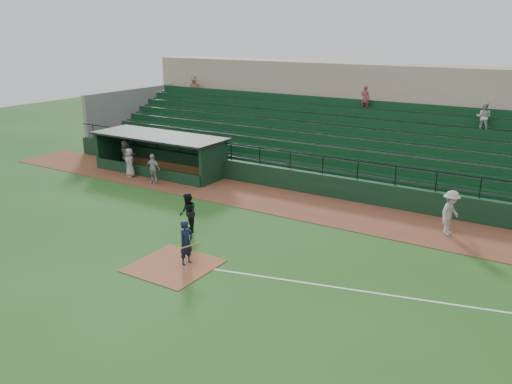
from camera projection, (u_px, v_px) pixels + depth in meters
The scene contains 12 objects.
ground at pixel (190, 257), 20.96m from camera, with size 90.00×90.00×0.00m, color #214E19.
warning_track at pixel (286, 203), 27.43m from camera, with size 40.00×4.00×0.03m, color brown.
home_plate_dirt at pixel (174, 266), 20.15m from camera, with size 3.00×3.00×0.03m, color brown.
foul_line at pixel (395, 296), 17.88m from camera, with size 18.00×0.09×0.01m, color white.
stadium_structure at pixel (350, 134), 33.58m from camera, with size 38.00×13.08×6.40m.
dugout at pixel (164, 151), 33.23m from camera, with size 8.90×3.20×2.42m.
batter_at_plate at pixel (186, 243), 20.04m from camera, with size 1.03×0.71×1.79m.
umpire at pixel (188, 213), 23.22m from camera, with size 0.89×0.69×1.82m, color black.
runner at pixel (450, 213), 22.91m from camera, with size 1.30×0.75×2.01m, color #ADA8A2.
dugout_player_a at pixel (153, 169), 30.60m from camera, with size 1.03×0.43×1.76m, color #ADA8A2.
dugout_player_b at pixel (130, 163), 31.95m from camera, with size 0.87×0.57×1.78m, color gray.
dugout_player_c at pixel (126, 154), 34.05m from camera, with size 1.72×0.55×1.85m, color gray.
Camera 1 is at (12.45, -14.88, 8.76)m, focal length 36.66 mm.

